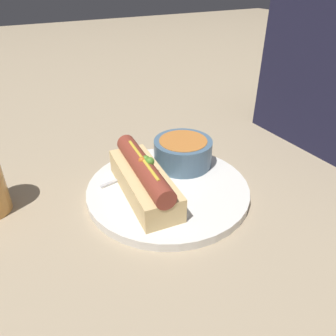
# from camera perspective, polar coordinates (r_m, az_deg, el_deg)

# --- Properties ---
(ground_plane) EXTENTS (4.00, 4.00, 0.00)m
(ground_plane) POSITION_cam_1_polar(r_m,az_deg,el_deg) (0.54, 0.00, -4.38)
(ground_plane) COLOR tan
(dinner_plate) EXTENTS (0.26, 0.26, 0.01)m
(dinner_plate) POSITION_cam_1_polar(r_m,az_deg,el_deg) (0.53, 0.00, -3.78)
(dinner_plate) COLOR white
(dinner_plate) RESTS_ON ground_plane
(hot_dog) EXTENTS (0.18, 0.08, 0.07)m
(hot_dog) POSITION_cam_1_polar(r_m,az_deg,el_deg) (0.50, -4.25, -1.84)
(hot_dog) COLOR #E5C17F
(hot_dog) RESTS_ON dinner_plate
(soup_bowl) EXTENTS (0.10, 0.10, 0.05)m
(soup_bowl) POSITION_cam_1_polar(r_m,az_deg,el_deg) (0.58, 2.61, 2.94)
(soup_bowl) COLOR slate
(soup_bowl) RESTS_ON dinner_plate
(spoon) EXTENTS (0.04, 0.16, 0.01)m
(spoon) POSITION_cam_1_polar(r_m,az_deg,el_deg) (0.59, -1.08, 1.18)
(spoon) COLOR #B7B7BC
(spoon) RESTS_ON dinner_plate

